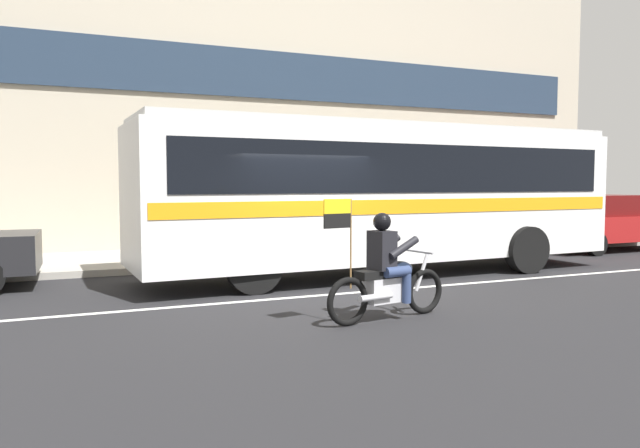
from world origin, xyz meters
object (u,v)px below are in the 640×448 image
object	(u,v)px
motorcycle_with_rider	(387,274)
transit_bus	(384,188)
parked_hatchback_downstreet	(605,222)
fire_hydrant	(224,243)

from	to	relation	value
motorcycle_with_rider	transit_bus	bearing A→B (deg)	61.12
motorcycle_with_rider	parked_hatchback_downstreet	bearing A→B (deg)	27.08
transit_bus	motorcycle_with_rider	xyz separation A→B (m)	(-2.16, -3.92, -1.22)
transit_bus	fire_hydrant	xyz separation A→B (m)	(-2.82, 2.96, -1.36)
parked_hatchback_downstreet	motorcycle_with_rider	bearing A→B (deg)	-152.92
parked_hatchback_downstreet	fire_hydrant	bearing A→B (deg)	171.89
transit_bus	parked_hatchback_downstreet	world-z (taller)	transit_bus
motorcycle_with_rider	parked_hatchback_downstreet	xyz separation A→B (m)	(10.38, 5.31, 0.18)
transit_bus	motorcycle_with_rider	bearing A→B (deg)	-118.88
parked_hatchback_downstreet	transit_bus	bearing A→B (deg)	-170.42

